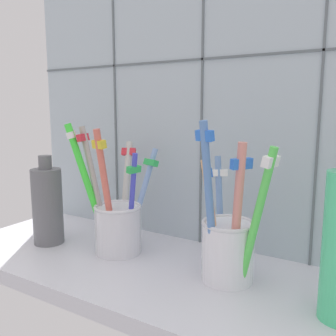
% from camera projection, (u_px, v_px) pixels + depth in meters
% --- Properties ---
extents(counter_slab, '(0.64, 0.22, 0.02)m').
position_uv_depth(counter_slab, '(162.00, 276.00, 0.47)').
color(counter_slab, silver).
rests_on(counter_slab, ground).
extents(tile_wall_back, '(0.64, 0.02, 0.45)m').
position_uv_depth(tile_wall_back, '(205.00, 107.00, 0.54)').
color(tile_wall_back, '#B2C1CC').
rests_on(tile_wall_back, ground).
extents(toothbrush_cup_left, '(0.10, 0.11, 0.18)m').
position_uv_depth(toothbrush_cup_left, '(117.00, 219.00, 0.52)').
color(toothbrush_cup_left, silver).
rests_on(toothbrush_cup_left, counter_slab).
extents(toothbrush_cup_right, '(0.10, 0.10, 0.19)m').
position_uv_depth(toothbrush_cup_right, '(228.00, 241.00, 0.43)').
color(toothbrush_cup_right, white).
rests_on(toothbrush_cup_right, counter_slab).
extents(ceramic_vase, '(0.04, 0.04, 0.13)m').
position_uv_depth(ceramic_vase, '(47.00, 205.00, 0.55)').
color(ceramic_vase, slate).
rests_on(ceramic_vase, counter_slab).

